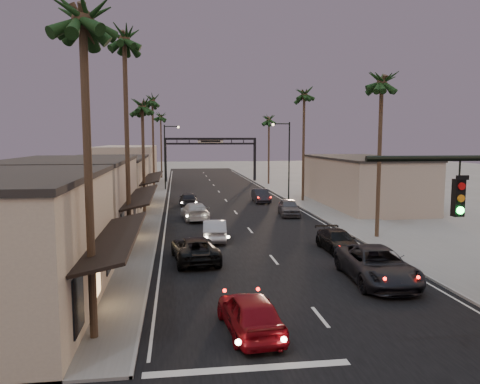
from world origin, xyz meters
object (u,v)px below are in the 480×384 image
object	(u,v)px
palm_ld	(152,98)
palm_rc	(269,117)
oncoming_red	(250,313)
palm_far	(161,114)
arch	(211,148)
streetlight_left	(167,152)
palm_lb	(124,33)
palm_ra	(382,76)
palm_rb	(304,91)
palm_la	(82,6)
curbside_near	(377,265)
palm_lc	(142,101)
streetlight_right	(287,154)
oncoming_pickup	(195,249)
oncoming_silver	(214,230)
curbside_black	(338,241)

from	to	relation	value
palm_ld	palm_rc	bearing A→B (deg)	27.62
oncoming_red	palm_far	bearing A→B (deg)	-91.58
arch	palm_ld	world-z (taller)	palm_ld
streetlight_left	palm_lb	distance (m)	36.93
palm_ra	palm_far	world-z (taller)	same
palm_lb	palm_ra	xyz separation A→B (m)	(17.20, 2.00, -1.94)
palm_rb	palm_ld	bearing A→B (deg)	147.40
palm_la	curbside_near	xyz separation A→B (m)	(12.81, 5.13, -10.59)
palm_rc	oncoming_red	size ratio (longest dim) A/B	2.72
curbside_near	palm_rc	bearing A→B (deg)	88.03
palm_ld	oncoming_red	bearing A→B (deg)	-83.10
palm_lc	palm_ra	size ratio (longest dim) A/B	0.92
palm_lc	palm_ld	xyz separation A→B (m)	(0.00, 19.00, 1.95)
streetlight_right	palm_rb	xyz separation A→B (m)	(1.68, -1.00, 7.09)
palm_rc	oncoming_pickup	bearing A→B (deg)	-106.51
palm_rb	curbside_near	bearing A→B (deg)	-98.37
arch	palm_ld	size ratio (longest dim) A/B	1.07
palm_la	oncoming_pickup	bearing A→B (deg)	69.01
palm_la	curbside_near	distance (m)	17.39
streetlight_right	palm_lb	bearing A→B (deg)	-124.01
palm_lc	palm_ld	bearing A→B (deg)	90.00
palm_ld	palm_far	xyz separation A→B (m)	(0.30, 23.00, -0.97)
palm_la	palm_rb	size ratio (longest dim) A/B	0.93
palm_lc	oncoming_red	size ratio (longest dim) A/B	2.72
streetlight_right	palm_far	xyz separation A→B (m)	(-15.22, 33.00, 6.11)
streetlight_right	palm_ra	xyz separation A→B (m)	(1.68, -21.00, 6.11)
streetlight_right	palm_rc	world-z (taller)	palm_rc
palm_rb	curbside_near	size ratio (longest dim) A/B	2.30
palm_ra	palm_rb	world-z (taller)	palm_rb
palm_la	palm_far	bearing A→B (deg)	89.75
arch	palm_far	size ratio (longest dim) A/B	1.15
oncoming_silver	curbside_near	distance (m)	12.93
arch	palm_far	bearing A→B (deg)	136.05
palm_lc	oncoming_pickup	world-z (taller)	palm_lc
palm_far	curbside_near	xyz separation A→B (m)	(12.51, -63.87, -10.59)
palm_la	oncoming_silver	size ratio (longest dim) A/B	2.93
palm_rb	palm_rc	size ratio (longest dim) A/B	1.16
palm_far	oncoming_silver	world-z (taller)	palm_far
oncoming_silver	arch	bearing A→B (deg)	-90.14
streetlight_left	palm_rb	bearing A→B (deg)	-42.05
arch	curbside_near	size ratio (longest dim) A/B	2.46
palm_la	curbside_near	size ratio (longest dim) A/B	2.14
streetlight_right	palm_rb	distance (m)	7.35
palm_lc	palm_rc	size ratio (longest dim) A/B	1.00
palm_rc	palm_far	xyz separation A→B (m)	(-16.90, 14.00, 0.97)
streetlight_right	palm_ld	bearing A→B (deg)	147.21
palm_lc	streetlight_right	bearing A→B (deg)	30.11
arch	curbside_black	bearing A→B (deg)	-84.83
palm_lc	curbside_black	size ratio (longest dim) A/B	2.66
palm_la	palm_far	xyz separation A→B (m)	(0.30, 69.00, 0.00)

